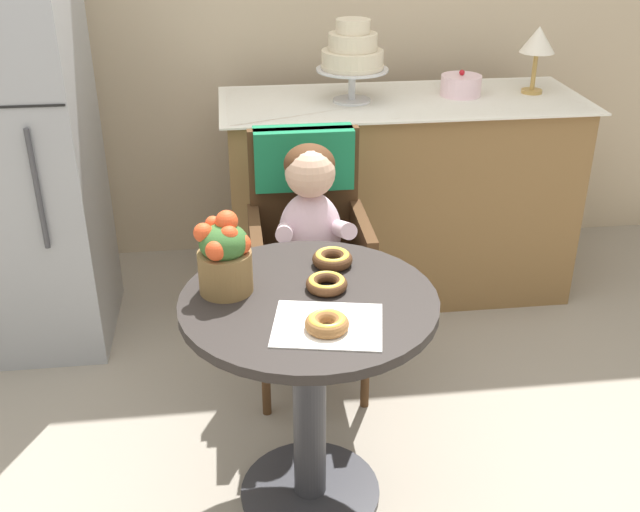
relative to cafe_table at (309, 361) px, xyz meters
The scene contains 14 objects.
ground_plane 0.51m from the cafe_table, ahead, with size 8.00×8.00×0.00m, color gray.
cafe_table is the anchor object (origin of this frame).
wicker_chair 0.71m from the cafe_table, 84.38° to the left, with size 0.42×0.45×0.95m.
seated_child 0.57m from the cafe_table, 82.76° to the left, with size 0.27×0.32×0.73m.
paper_napkin 0.26m from the cafe_table, 77.40° to the right, with size 0.28×0.23×0.00m, color white.
donut_front 0.31m from the cafe_table, 63.58° to the left, with size 0.12×0.12×0.04m.
donut_mid 0.24m from the cafe_table, 37.19° to the left, with size 0.12×0.12×0.03m.
donut_side 0.29m from the cafe_table, 80.49° to the right, with size 0.11×0.11×0.04m.
flower_vase 0.40m from the cafe_table, 162.86° to the left, with size 0.15×0.15×0.23m.
display_counter 1.41m from the cafe_table, 67.07° to the left, with size 1.56×0.62×0.90m.
tiered_cake_stand 1.47m from the cafe_table, 75.89° to the left, with size 0.30×0.30×0.34m.
round_layer_cake 1.62m from the cafe_table, 58.85° to the left, with size 0.17×0.17×0.11m.
table_lamp 1.85m from the cafe_table, 49.81° to the left, with size 0.15×0.15×0.28m.
refrigerator 1.56m from the cafe_table, 133.67° to the left, with size 0.64×0.63×1.70m.
Camera 1 is at (-0.19, -1.78, 1.77)m, focal length 42.34 mm.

